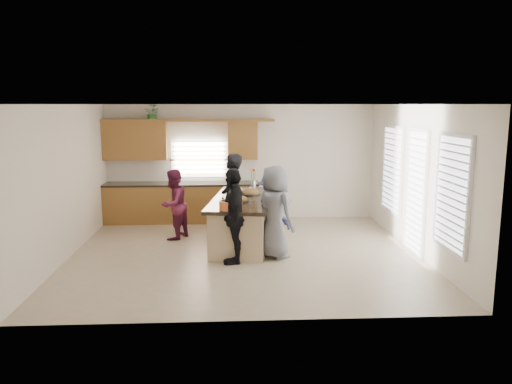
{
  "coord_description": "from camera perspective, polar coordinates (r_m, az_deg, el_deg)",
  "views": [
    {
      "loc": [
        -0.26,
        -9.14,
        2.8
      ],
      "look_at": [
        0.23,
        0.21,
        1.15
      ],
      "focal_mm": 35.0,
      "sensor_mm": 36.0,
      "label": 1
    }
  ],
  "objects": [
    {
      "name": "platter_front",
      "position": [
        9.65,
        -2.12,
        -0.9
      ],
      "size": [
        0.44,
        0.44,
        0.18
      ],
      "color": "black",
      "rests_on": "island"
    },
    {
      "name": "floor",
      "position": [
        9.56,
        -1.33,
        -7.03
      ],
      "size": [
        6.5,
        6.5,
        0.0
      ],
      "primitive_type": "plane",
      "color": "#C4AC92",
      "rests_on": "ground"
    },
    {
      "name": "salad_bowl",
      "position": [
        8.9,
        -2.91,
        -1.44
      ],
      "size": [
        0.42,
        0.42,
        0.16
      ],
      "color": "orange",
      "rests_on": "island"
    },
    {
      "name": "platter_mid",
      "position": [
        10.39,
        -0.7,
        -0.11
      ],
      "size": [
        0.44,
        0.44,
        0.18
      ],
      "color": "black",
      "rests_on": "island"
    },
    {
      "name": "clear_cup",
      "position": [
        9.13,
        -0.55,
        -1.35
      ],
      "size": [
        0.07,
        0.07,
        0.11
      ],
      "primitive_type": "cylinder",
      "color": "white",
      "rests_on": "island"
    },
    {
      "name": "plate_stack",
      "position": [
        10.7,
        -1.45,
        0.16
      ],
      "size": [
        0.21,
        0.21,
        0.05
      ],
      "primitive_type": "cylinder",
      "color": "#BC9BE2",
      "rests_on": "island"
    },
    {
      "name": "back_cabinetry",
      "position": [
        12.08,
        -8.71,
        0.89
      ],
      "size": [
        4.08,
        0.66,
        2.46
      ],
      "color": "olive",
      "rests_on": "ground"
    },
    {
      "name": "woman_left_back",
      "position": [
        10.25,
        -2.75,
        -0.66
      ],
      "size": [
        0.56,
        0.74,
        1.81
      ],
      "primitive_type": "imported",
      "rotation": [
        0.0,
        0.0,
        -1.78
      ],
      "color": "black",
      "rests_on": "ground"
    },
    {
      "name": "right_wall_glazing",
      "position": [
        9.77,
        17.9,
        0.92
      ],
      "size": [
        0.06,
        4.0,
        2.25
      ],
      "color": "white",
      "rests_on": "ground"
    },
    {
      "name": "woman_left_front",
      "position": [
        8.86,
        -2.59,
        -2.71
      ],
      "size": [
        0.52,
        1.04,
        1.71
      ],
      "primitive_type": "imported",
      "rotation": [
        0.0,
        0.0,
        -1.46
      ],
      "color": "black",
      "rests_on": "ground"
    },
    {
      "name": "woman_right_back",
      "position": [
        9.7,
        1.86,
        -2.21
      ],
      "size": [
        0.99,
        1.12,
        1.5
      ],
      "primitive_type": "imported",
      "rotation": [
        0.0,
        0.0,
        2.15
      ],
      "color": "navy",
      "rests_on": "ground"
    },
    {
      "name": "woman_left_mid",
      "position": [
        10.55,
        -9.41,
        -1.41
      ],
      "size": [
        0.83,
        0.9,
        1.47
      ],
      "primitive_type": "imported",
      "rotation": [
        0.0,
        0.0,
        -2.07
      ],
      "color": "maroon",
      "rests_on": "ground"
    },
    {
      "name": "room_shell",
      "position": [
        9.19,
        -1.38,
        4.38
      ],
      "size": [
        6.52,
        6.02,
        2.81
      ],
      "color": "silver",
      "rests_on": "ground"
    },
    {
      "name": "platter_back",
      "position": [
        10.71,
        -2.25,
        0.19
      ],
      "size": [
        0.35,
        0.35,
        0.14
      ],
      "color": "black",
      "rests_on": "island"
    },
    {
      "name": "flower_vase",
      "position": [
        11.15,
        -0.33,
        1.63
      ],
      "size": [
        0.14,
        0.14,
        0.44
      ],
      "color": "silver",
      "rests_on": "island"
    },
    {
      "name": "woman_right_front",
      "position": [
        9.13,
        2.11,
        -2.31
      ],
      "size": [
        0.94,
        1.0,
        1.71
      ],
      "primitive_type": "imported",
      "rotation": [
        0.0,
        0.0,
        2.21
      ],
      "color": "slate",
      "rests_on": "ground"
    },
    {
      "name": "potted_plant",
      "position": [
        12.1,
        -11.72,
        8.82
      ],
      "size": [
        0.43,
        0.4,
        0.39
      ],
      "primitive_type": "imported",
      "rotation": [
        0.0,
        0.0,
        -0.3
      ],
      "color": "#32762F",
      "rests_on": "back_cabinetry"
    },
    {
      "name": "island",
      "position": [
        10.09,
        -1.55,
        -3.46
      ],
      "size": [
        1.51,
        2.83,
        0.95
      ],
      "rotation": [
        0.0,
        0.0,
        -0.14
      ],
      "color": "tan",
      "rests_on": "ground"
    }
  ]
}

